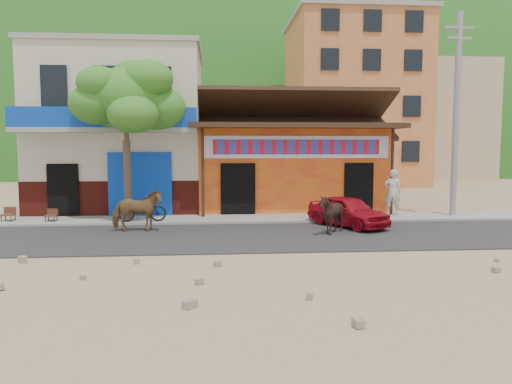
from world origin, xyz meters
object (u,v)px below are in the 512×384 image
cow_dark (331,214)px  pedestrian (393,192)px  red_car (348,211)px  cafe_chair_right (51,210)px  tree (126,140)px  cafe_chair_left (8,208)px  cow_tan (137,211)px  utility_pole (456,115)px  scooter (142,209)px

cow_dark → pedestrian: bearing=128.3°
red_car → cafe_chair_right: red_car is taller
tree → cafe_chair_left: tree is taller
cow_tan → cafe_chair_right: 4.01m
utility_pole → pedestrian: 3.90m
utility_pole → cow_dark: size_ratio=6.17×
utility_pole → cow_tan: utility_pole is taller
cow_tan → tree: bearing=12.7°
scooter → cafe_chair_right: size_ratio=2.05×
red_car → cafe_chair_right: 10.89m
tree → utility_pole: bearing=0.9°
scooter → cafe_chair_left: cafe_chair_left is taller
cafe_chair_left → tree: bearing=0.9°
cow_dark → pedestrian: (3.40, 3.71, 0.35)m
scooter → cafe_chair_left: bearing=79.8°
scooter → pedestrian: bearing=-87.7°
cow_tan → cafe_chair_left: size_ratio=1.76×
utility_pole → pedestrian: bearing=171.2°
pedestrian → tree: bearing=24.7°
red_car → pedestrian: 3.40m
scooter → cafe_chair_left: size_ratio=1.82×
pedestrian → scooter: bearing=27.8°
tree → cafe_chair_right: bearing=-177.7°
cow_dark → scooter: (-6.44, 2.64, -0.12)m
scooter → cafe_chair_right: bearing=79.6°
pedestrian → cafe_chair_right: (-13.23, -0.68, -0.50)m
red_car → pedestrian: pedestrian is taller
pedestrian → cafe_chair_right: pedestrian is taller
utility_pole → cafe_chair_right: size_ratio=9.55×
red_car → cafe_chair_left: size_ratio=3.44×
tree → scooter: tree is taller
pedestrian → cow_dark: bearing=69.1°
cow_dark → pedestrian: 5.04m
utility_pole → pedestrian: (-2.36, 0.37, -3.08)m
scooter → cafe_chair_right: scooter is taller
cow_dark → red_car: bearing=137.2°
tree → red_car: 8.54m
cafe_chair_left → pedestrian: bearing=3.6°
cow_dark → red_car: 1.69m
cow_tan → cafe_chair_left: 5.52m
utility_pole → pedestrian: size_ratio=4.36×
tree → cafe_chair_right: (-2.79, -0.11, -2.58)m
cow_tan → scooter: bearing=-2.3°
scooter → pedestrian: 9.91m
cow_dark → scooter: 6.96m
cow_dark → cafe_chair_left: cow_dark is taller
scooter → tree: bearing=46.3°
tree → cow_tan: (0.66, -2.15, -2.38)m
scooter → cow_dark: bearing=-116.2°
cow_tan → pedestrian: 10.15m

